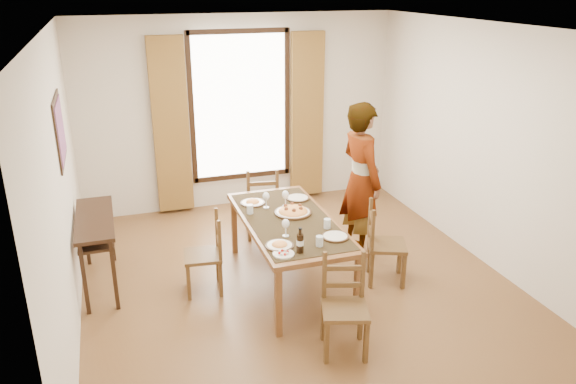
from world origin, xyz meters
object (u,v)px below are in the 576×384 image
object	(u,v)px
console_table	(95,227)
pasta_platter	(293,209)
man	(361,180)
dining_table	(289,225)

from	to	relation	value
console_table	pasta_platter	bearing A→B (deg)	-12.69
pasta_platter	man	bearing A→B (deg)	19.14
man	pasta_platter	bearing A→B (deg)	102.48
console_table	dining_table	world-z (taller)	console_table
console_table	pasta_platter	size ratio (longest dim) A/B	3.00
dining_table	console_table	bearing A→B (deg)	163.06
man	pasta_platter	distance (m)	1.01
console_table	pasta_platter	distance (m)	2.09
dining_table	man	size ratio (longest dim) A/B	1.04
man	console_table	bearing A→B (deg)	80.85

